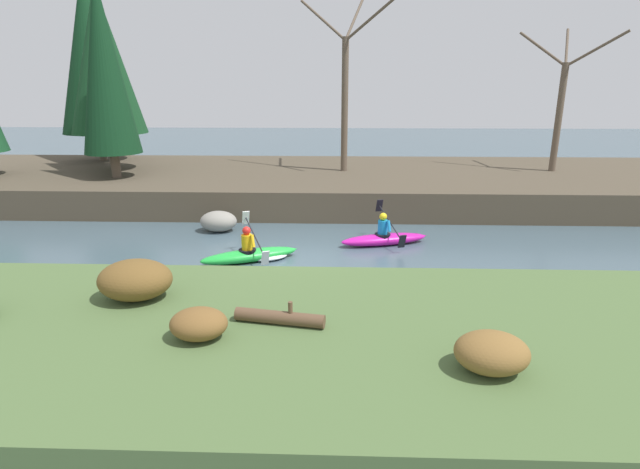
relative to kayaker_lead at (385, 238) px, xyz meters
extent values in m
plane|color=#425660|center=(-2.58, -1.33, -0.22)|extent=(90.00, 90.00, 0.00)
cube|color=#4C6638|center=(-2.58, -6.78, 0.09)|extent=(44.00, 6.15, 0.63)
cube|color=#4C4233|center=(-2.58, 7.08, 0.32)|extent=(44.00, 9.47, 1.09)
cylinder|color=brown|center=(-13.13, 9.93, 1.54)|extent=(0.36, 0.36, 1.34)
cone|color=#0F3319|center=(-13.13, 9.93, 5.83)|extent=(3.36, 3.36, 7.25)
cylinder|color=brown|center=(-11.33, 7.12, 1.66)|extent=(0.36, 0.36, 1.59)
cone|color=#143D1E|center=(-11.33, 7.12, 5.45)|extent=(3.13, 3.13, 5.99)
cylinder|color=brown|center=(-10.41, 5.17, 1.36)|extent=(0.36, 0.36, 0.98)
cone|color=#0F3319|center=(-10.41, 5.17, 5.19)|extent=(2.20, 2.20, 6.69)
cylinder|color=brown|center=(-1.18, 7.19, 3.61)|extent=(0.28, 0.28, 5.49)
cylinder|color=brown|center=(-2.13, 7.98, 7.07)|extent=(2.01, 1.71, 1.82)
cylinder|color=brown|center=(-0.18, 6.35, 6.96)|extent=(2.11, 1.80, 1.60)
cylinder|color=brown|center=(-0.79, 8.27, 7.18)|extent=(0.92, 2.28, 2.02)
cylinder|color=brown|center=(7.90, 7.44, 3.12)|extent=(0.28, 0.28, 4.49)
cylinder|color=brown|center=(7.12, 8.09, 5.92)|extent=(1.67, 1.42, 1.51)
cylinder|color=brown|center=(8.72, 6.75, 5.83)|extent=(1.75, 1.49, 1.33)
cylinder|color=brown|center=(8.22, 8.32, 6.00)|extent=(0.77, 1.88, 1.67)
ellipsoid|color=brown|center=(-5.40, -5.61, 0.80)|extent=(1.44, 1.20, 0.78)
ellipsoid|color=brown|center=(-3.73, -7.18, 0.67)|extent=(0.96, 0.80, 0.52)
ellipsoid|color=brown|center=(0.82, -8.01, 0.70)|extent=(1.09, 0.91, 0.59)
ellipsoid|color=#C61999|center=(-0.02, -0.01, -0.05)|extent=(2.76, 1.33, 0.34)
cone|color=#C61999|center=(1.17, 0.34, -0.03)|extent=(0.39, 0.29, 0.20)
cylinder|color=black|center=(-0.07, -0.02, 0.09)|extent=(0.59, 0.59, 0.08)
cylinder|color=#1984CC|center=(-0.07, -0.02, 0.34)|extent=(0.37, 0.37, 0.42)
sphere|color=yellow|center=(-0.07, -0.02, 0.67)|extent=(0.28, 0.28, 0.23)
cylinder|color=#1984CC|center=(-0.04, 0.24, 0.43)|extent=(0.15, 0.24, 0.35)
cylinder|color=#1984CC|center=(0.09, -0.22, 0.43)|extent=(0.15, 0.24, 0.35)
cylinder|color=black|center=(0.15, 0.04, 0.47)|extent=(0.57, 1.85, 0.65)
cube|color=black|center=(-0.11, 0.96, 0.78)|extent=(0.24, 0.21, 0.41)
cube|color=black|center=(0.41, -0.87, 0.16)|extent=(0.24, 0.21, 0.41)
ellipsoid|color=green|center=(-3.87, -1.65, -0.05)|extent=(2.70, 1.67, 0.34)
cone|color=green|center=(-2.74, -1.13, -0.03)|extent=(0.40, 0.33, 0.20)
cylinder|color=black|center=(-3.91, -1.67, 0.09)|extent=(0.64, 0.64, 0.08)
cylinder|color=yellow|center=(-3.91, -1.67, 0.34)|extent=(0.40, 0.40, 0.42)
sphere|color=red|center=(-3.91, -1.67, 0.67)|extent=(0.30, 0.30, 0.23)
cylinder|color=yellow|center=(-3.92, -1.41, 0.43)|extent=(0.18, 0.24, 0.35)
cylinder|color=yellow|center=(-3.72, -1.85, 0.43)|extent=(0.18, 0.24, 0.35)
cylinder|color=black|center=(-3.70, -1.57, 0.47)|extent=(0.83, 1.75, 0.65)
cube|color=white|center=(-4.10, -0.71, 0.78)|extent=(0.25, 0.23, 0.41)
cube|color=white|center=(-3.31, -2.44, 0.16)|extent=(0.25, 0.23, 0.41)
ellipsoid|color=white|center=(-3.37, -1.42, -0.13)|extent=(1.29, 1.09, 0.18)
ellipsoid|color=gray|center=(-5.40, 1.28, 0.12)|extent=(1.21, 0.95, 0.69)
cylinder|color=brown|center=(-2.45, -6.62, 0.53)|extent=(1.63, 0.52, 0.24)
cylinder|color=brown|center=(-2.26, -6.65, 0.75)|extent=(0.08, 0.08, 0.20)
camera|label=1|loc=(-1.46, -14.57, 4.44)|focal=28.00mm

